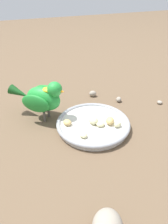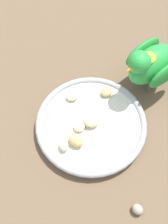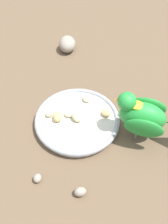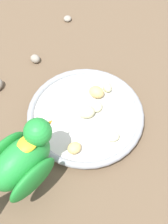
{
  "view_description": "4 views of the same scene",
  "coord_description": "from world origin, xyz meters",
  "px_view_note": "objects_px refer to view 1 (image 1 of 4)",
  "views": [
    {
      "loc": [
        -0.23,
        -0.53,
        0.44
      ],
      "look_at": [
        -0.03,
        0.01,
        0.06
      ],
      "focal_mm": 34.6,
      "sensor_mm": 36.0,
      "label": 1
    },
    {
      "loc": [
        0.29,
        0.04,
        0.63
      ],
      "look_at": [
        -0.01,
        -0.02,
        0.05
      ],
      "focal_mm": 50.36,
      "sensor_mm": 36.0,
      "label": 2
    },
    {
      "loc": [
        0.16,
        0.42,
        0.6
      ],
      "look_at": [
        -0.03,
        -0.0,
        0.04
      ],
      "focal_mm": 41.96,
      "sensor_mm": 36.0,
      "label": 3
    },
    {
      "loc": [
        -0.38,
        -0.01,
        0.6
      ],
      "look_at": [
        -0.02,
        -0.0,
        0.05
      ],
      "focal_mm": 53.57,
      "sensor_mm": 36.0,
      "label": 4
    }
  ],
  "objects_px": {
    "apple_piece_3": "(93,120)",
    "pebble_1": "(160,102)",
    "parrot": "(42,97)",
    "apple_piece_2": "(110,121)",
    "feeding_bowl": "(93,124)",
    "pebble_0": "(119,99)",
    "apple_piece_0": "(118,124)",
    "apple_piece_5": "(67,122)",
    "pebble_2": "(93,94)",
    "apple_piece_1": "(100,124)",
    "apple_piece_4": "(83,135)"
  },
  "relations": [
    {
      "from": "apple_piece_3",
      "to": "pebble_1",
      "type": "distance_m",
      "value": 0.31
    },
    {
      "from": "apple_piece_3",
      "to": "parrot",
      "type": "distance_m",
      "value": 0.19
    },
    {
      "from": "apple_piece_2",
      "to": "pebble_1",
      "type": "bearing_deg",
      "value": 16.65
    },
    {
      "from": "parrot",
      "to": "pebble_1",
      "type": "height_order",
      "value": "parrot"
    },
    {
      "from": "feeding_bowl",
      "to": "pebble_0",
      "type": "relative_size",
      "value": 10.42
    },
    {
      "from": "feeding_bowl",
      "to": "apple_piece_0",
      "type": "xyz_separation_m",
      "value": [
        0.07,
        -0.04,
        0.01
      ]
    },
    {
      "from": "apple_piece_3",
      "to": "apple_piece_5",
      "type": "distance_m",
      "value": 0.08
    },
    {
      "from": "pebble_2",
      "to": "parrot",
      "type": "bearing_deg",
      "value": -157.75
    },
    {
      "from": "apple_piece_3",
      "to": "pebble_2",
      "type": "relative_size",
      "value": 1.23
    },
    {
      "from": "apple_piece_3",
      "to": "pebble_2",
      "type": "xyz_separation_m",
      "value": [
        0.08,
        0.2,
        -0.02
      ]
    },
    {
      "from": "apple_piece_1",
      "to": "pebble_0",
      "type": "bearing_deg",
      "value": 45.44
    },
    {
      "from": "apple_piece_3",
      "to": "apple_piece_4",
      "type": "xyz_separation_m",
      "value": [
        -0.05,
        -0.05,
        -0.0
      ]
    },
    {
      "from": "apple_piece_3",
      "to": "feeding_bowl",
      "type": "bearing_deg",
      "value": 74.48
    },
    {
      "from": "feeding_bowl",
      "to": "pebble_2",
      "type": "relative_size",
      "value": 8.29
    },
    {
      "from": "apple_piece_3",
      "to": "parrot",
      "type": "xyz_separation_m",
      "value": [
        -0.14,
        0.11,
        0.05
      ]
    },
    {
      "from": "apple_piece_1",
      "to": "pebble_1",
      "type": "bearing_deg",
      "value": 14.92
    },
    {
      "from": "apple_piece_5",
      "to": "pebble_0",
      "type": "relative_size",
      "value": 1.19
    },
    {
      "from": "apple_piece_1",
      "to": "pebble_2",
      "type": "bearing_deg",
      "value": 74.29
    },
    {
      "from": "apple_piece_5",
      "to": "pebble_1",
      "type": "bearing_deg",
      "value": 5.05
    },
    {
      "from": "apple_piece_2",
      "to": "apple_piece_5",
      "type": "xyz_separation_m",
      "value": [
        -0.13,
        0.04,
        -0.0
      ]
    },
    {
      "from": "feeding_bowl",
      "to": "apple_piece_0",
      "type": "distance_m",
      "value": 0.08
    },
    {
      "from": "pebble_2",
      "to": "feeding_bowl",
      "type": "bearing_deg",
      "value": -111.46
    },
    {
      "from": "feeding_bowl",
      "to": "apple_piece_0",
      "type": "bearing_deg",
      "value": -34.24
    },
    {
      "from": "pebble_0",
      "to": "pebble_2",
      "type": "bearing_deg",
      "value": 136.92
    },
    {
      "from": "apple_piece_0",
      "to": "apple_piece_3",
      "type": "bearing_deg",
      "value": 146.47
    },
    {
      "from": "feeding_bowl",
      "to": "parrot",
      "type": "xyz_separation_m",
      "value": [
        -0.14,
        0.11,
        0.07
      ]
    },
    {
      "from": "pebble_2",
      "to": "apple_piece_2",
      "type": "bearing_deg",
      "value": -97.25
    },
    {
      "from": "apple_piece_0",
      "to": "apple_piece_1",
      "type": "height_order",
      "value": "apple_piece_0"
    },
    {
      "from": "apple_piece_0",
      "to": "pebble_0",
      "type": "relative_size",
      "value": 1.1
    },
    {
      "from": "apple_piece_2",
      "to": "pebble_2",
      "type": "xyz_separation_m",
      "value": [
        0.03,
        0.22,
        -0.02
      ]
    },
    {
      "from": "apple_piece_2",
      "to": "pebble_1",
      "type": "relative_size",
      "value": 1.67
    },
    {
      "from": "parrot",
      "to": "pebble_1",
      "type": "distance_m",
      "value": 0.45
    },
    {
      "from": "feeding_bowl",
      "to": "pebble_2",
      "type": "height_order",
      "value": "same"
    },
    {
      "from": "feeding_bowl",
      "to": "parrot",
      "type": "height_order",
      "value": "parrot"
    },
    {
      "from": "parrot",
      "to": "pebble_2",
      "type": "xyz_separation_m",
      "value": [
        0.22,
        0.09,
        -0.07
      ]
    },
    {
      "from": "apple_piece_0",
      "to": "pebble_2",
      "type": "height_order",
      "value": "apple_piece_0"
    },
    {
      "from": "apple_piece_1",
      "to": "pebble_1",
      "type": "distance_m",
      "value": 0.3
    },
    {
      "from": "apple_piece_2",
      "to": "apple_piece_4",
      "type": "relative_size",
      "value": 1.24
    },
    {
      "from": "apple_piece_1",
      "to": "apple_piece_4",
      "type": "height_order",
      "value": "same"
    },
    {
      "from": "apple_piece_2",
      "to": "apple_piece_5",
      "type": "bearing_deg",
      "value": 162.51
    },
    {
      "from": "feeding_bowl",
      "to": "apple_piece_4",
      "type": "distance_m",
      "value": 0.08
    },
    {
      "from": "pebble_0",
      "to": "pebble_2",
      "type": "height_order",
      "value": "pebble_2"
    },
    {
      "from": "apple_piece_2",
      "to": "pebble_1",
      "type": "xyz_separation_m",
      "value": [
        0.25,
        0.08,
        -0.02
      ]
    },
    {
      "from": "apple_piece_4",
      "to": "apple_piece_5",
      "type": "distance_m",
      "value": 0.08
    },
    {
      "from": "apple_piece_1",
      "to": "apple_piece_5",
      "type": "xyz_separation_m",
      "value": [
        -0.1,
        0.04,
        0.0
      ]
    },
    {
      "from": "apple_piece_5",
      "to": "pebble_2",
      "type": "distance_m",
      "value": 0.24
    },
    {
      "from": "feeding_bowl",
      "to": "apple_piece_4",
      "type": "bearing_deg",
      "value": -134.72
    },
    {
      "from": "apple_piece_1",
      "to": "pebble_2",
      "type": "height_order",
      "value": "apple_piece_1"
    },
    {
      "from": "apple_piece_0",
      "to": "pebble_1",
      "type": "bearing_deg",
      "value": 22.6
    },
    {
      "from": "feeding_bowl",
      "to": "pebble_1",
      "type": "height_order",
      "value": "feeding_bowl"
    }
  ]
}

